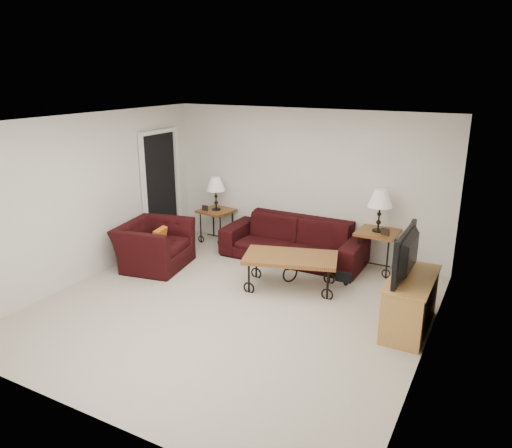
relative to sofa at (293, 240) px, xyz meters
The scene contains 20 objects.
ground 2.05m from the sofa, 90.18° to the right, with size 5.00×5.00×0.00m, color #BDB4A1.
wall_back 1.02m from the sofa, 90.77° to the left, with size 5.00×0.02×2.50m, color silver.
wall_front 4.61m from the sofa, 90.08° to the right, with size 5.00×0.02×2.50m, color silver.
wall_left 3.34m from the sofa, 141.13° to the right, with size 0.02×5.00×2.50m, color silver.
wall_right 3.33m from the sofa, 39.01° to the right, with size 0.02×5.00×2.50m, color silver.
ceiling 2.95m from the sofa, 90.18° to the right, with size 5.00×5.00×0.00m, color white.
doorway 2.59m from the sofa, behind, with size 0.08×0.94×2.04m, color black.
sofa is the anchor object (origin of this frame).
side_table_left 1.66m from the sofa, behind, with size 0.57×0.57×0.62m, color brown.
side_table_right 1.38m from the sofa, ahead, with size 0.61×0.61×0.67m, color brown.
lamp_left 1.75m from the sofa, behind, with size 0.35×0.35×0.62m, color black, non-canonical shape.
lamp_right 1.53m from the sofa, ahead, with size 0.38×0.38×0.67m, color black, non-canonical shape.
photo_frame_left 1.82m from the sofa, behind, with size 0.12×0.02×0.10m, color black.
photo_frame_right 1.57m from the sofa, ahead, with size 0.13×0.02×0.11m, color black.
coffee_table 1.15m from the sofa, 68.08° to the right, with size 1.34×0.73×0.50m, color brown.
armchair 2.31m from the sofa, 144.55° to the right, with size 1.13×0.99×0.73m, color black.
throw_pillow 2.23m from the sofa, 141.25° to the right, with size 0.33×0.09×0.33m, color orange.
tv_stand 2.66m from the sofa, 33.16° to the right, with size 0.48×1.14×0.69m, color tan.
television 2.71m from the sofa, 33.40° to the right, with size 1.03×0.13×0.59m, color black.
backpack 1.30m from the sofa, 27.98° to the right, with size 0.36×0.28×0.47m, color black.
Camera 1 is at (3.11, -5.12, 3.08)m, focal length 34.11 mm.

